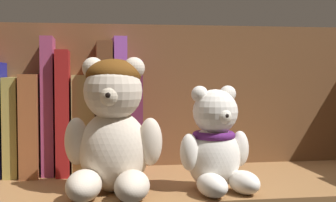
% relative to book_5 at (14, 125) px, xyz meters
% --- Properties ---
extents(shelf_board, '(0.77, 0.25, 0.02)m').
position_rel_book_5_xyz_m(shelf_board, '(0.24, -0.10, -0.09)').
color(shelf_board, olive).
rests_on(shelf_board, ground).
extents(shelf_back_panel, '(0.79, 0.01, 0.26)m').
position_rel_book_5_xyz_m(shelf_back_panel, '(0.24, 0.03, 0.03)').
color(shelf_back_panel, brown).
rests_on(shelf_back_panel, ground).
extents(book_5, '(0.02, 0.12, 0.15)m').
position_rel_book_5_xyz_m(book_5, '(0.00, 0.00, 0.00)').
color(book_5, '#9F9148').
rests_on(book_5, shelf_board).
extents(book_6, '(0.03, 0.13, 0.16)m').
position_rel_book_5_xyz_m(book_6, '(0.03, 0.00, 0.00)').
color(book_6, '#995630').
rests_on(book_6, shelf_board).
extents(book_7, '(0.02, 0.10, 0.21)m').
position_rel_book_5_xyz_m(book_7, '(0.05, 0.00, 0.03)').
color(book_7, '#9E3F6D').
rests_on(book_7, shelf_board).
extents(book_8, '(0.02, 0.12, 0.19)m').
position_rel_book_5_xyz_m(book_8, '(0.08, 0.00, 0.02)').
color(book_8, maroon).
rests_on(book_8, shelf_board).
extents(book_9, '(0.04, 0.10, 0.16)m').
position_rel_book_5_xyz_m(book_9, '(0.11, 0.00, 0.00)').
color(book_9, tan).
rests_on(book_9, shelf_board).
extents(book_10, '(0.02, 0.15, 0.21)m').
position_rel_book_5_xyz_m(book_10, '(0.14, 0.00, 0.03)').
color(book_10, brown).
rests_on(book_10, shelf_board).
extents(book_11, '(0.02, 0.11, 0.22)m').
position_rel_book_5_xyz_m(book_11, '(0.17, 0.00, 0.03)').
color(book_11, '#A654CC').
rests_on(book_11, shelf_board).
extents(book_12, '(0.02, 0.15, 0.18)m').
position_rel_book_5_xyz_m(book_12, '(0.19, 0.00, 0.01)').
color(book_12, '#632241').
rests_on(book_12, shelf_board).
extents(teddy_bear_larger, '(0.13, 0.14, 0.18)m').
position_rel_book_5_xyz_m(teddy_bear_larger, '(0.15, -0.16, 0.01)').
color(teddy_bear_larger, beige).
rests_on(teddy_bear_larger, shelf_board).
extents(teddy_bear_smaller, '(0.11, 0.11, 0.14)m').
position_rel_book_5_xyz_m(teddy_bear_smaller, '(0.29, -0.17, -0.02)').
color(teddy_bear_smaller, white).
rests_on(teddy_bear_smaller, shelf_board).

